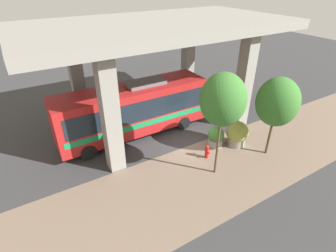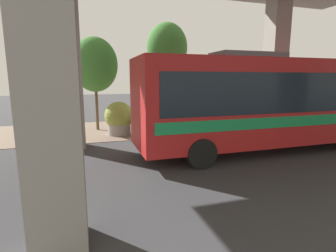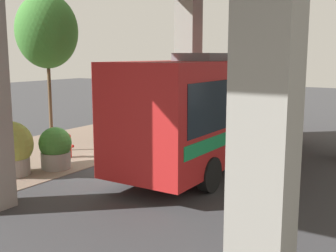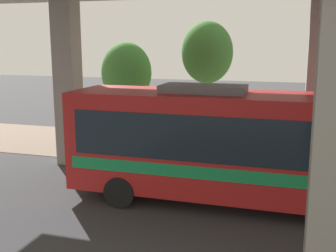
{
  "view_description": "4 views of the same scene",
  "coord_description": "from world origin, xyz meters",
  "px_view_note": "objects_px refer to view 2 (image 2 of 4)",
  "views": [
    {
      "loc": [
        -11.74,
        8.69,
        10.14
      ],
      "look_at": [
        1.24,
        0.89,
        1.22
      ],
      "focal_mm": 28.0,
      "sensor_mm": 36.0,
      "label": 1
    },
    {
      "loc": [
        12.01,
        -4.43,
        2.86
      ],
      "look_at": [
        1.25,
        -1.04,
        0.83
      ],
      "focal_mm": 28.0,
      "sensor_mm": 36.0,
      "label": 2
    },
    {
      "loc": [
        9.61,
        -11.08,
        3.77
      ],
      "look_at": [
        1.6,
        1.58,
        1.23
      ],
      "focal_mm": 45.0,
      "sensor_mm": 36.0,
      "label": 3
    },
    {
      "loc": [
        16.16,
        4.12,
        5.15
      ],
      "look_at": [
        2.02,
        -0.13,
        2.18
      ],
      "focal_mm": 45.0,
      "sensor_mm": 36.0,
      "label": 4
    }
  ],
  "objects_px": {
    "bus": "(268,99)",
    "planter_front": "(146,122)",
    "planter_middle": "(119,119)",
    "street_tree_near": "(95,65)",
    "street_tree_far": "(167,48)",
    "fire_hydrant": "(166,123)"
  },
  "relations": [
    {
      "from": "street_tree_far",
      "to": "planter_middle",
      "type": "bearing_deg",
      "value": -63.97
    },
    {
      "from": "planter_middle",
      "to": "street_tree_far",
      "type": "bearing_deg",
      "value": 116.03
    },
    {
      "from": "street_tree_far",
      "to": "street_tree_near",
      "type": "bearing_deg",
      "value": -93.22
    },
    {
      "from": "fire_hydrant",
      "to": "street_tree_near",
      "type": "relative_size",
      "value": 0.18
    },
    {
      "from": "fire_hydrant",
      "to": "planter_middle",
      "type": "xyz_separation_m",
      "value": [
        0.14,
        -2.61,
        0.39
      ]
    },
    {
      "from": "fire_hydrant",
      "to": "planter_front",
      "type": "distance_m",
      "value": 1.53
    },
    {
      "from": "street_tree_near",
      "to": "street_tree_far",
      "type": "height_order",
      "value": "street_tree_far"
    },
    {
      "from": "street_tree_near",
      "to": "planter_front",
      "type": "bearing_deg",
      "value": 44.44
    },
    {
      "from": "planter_middle",
      "to": "street_tree_near",
      "type": "xyz_separation_m",
      "value": [
        -1.73,
        -1.0,
        2.79
      ]
    },
    {
      "from": "planter_middle",
      "to": "street_tree_near",
      "type": "relative_size",
      "value": 0.34
    },
    {
      "from": "bus",
      "to": "fire_hydrant",
      "type": "bearing_deg",
      "value": -151.46
    },
    {
      "from": "bus",
      "to": "planter_front",
      "type": "distance_m",
      "value": 5.95
    },
    {
      "from": "bus",
      "to": "planter_middle",
      "type": "height_order",
      "value": "bus"
    },
    {
      "from": "bus",
      "to": "planter_middle",
      "type": "bearing_deg",
      "value": -132.2
    },
    {
      "from": "planter_front",
      "to": "street_tree_near",
      "type": "bearing_deg",
      "value": -135.56
    },
    {
      "from": "street_tree_near",
      "to": "bus",
      "type": "bearing_deg",
      "value": 43.97
    },
    {
      "from": "bus",
      "to": "planter_middle",
      "type": "xyz_separation_m",
      "value": [
        -4.8,
        -5.3,
        -1.22
      ]
    },
    {
      "from": "bus",
      "to": "planter_middle",
      "type": "distance_m",
      "value": 7.25
    },
    {
      "from": "bus",
      "to": "fire_hydrant",
      "type": "xyz_separation_m",
      "value": [
        -4.95,
        -2.69,
        -1.61
      ]
    },
    {
      "from": "planter_middle",
      "to": "street_tree_near",
      "type": "height_order",
      "value": "street_tree_near"
    },
    {
      "from": "street_tree_near",
      "to": "fire_hydrant",
      "type": "bearing_deg",
      "value": 66.28
    },
    {
      "from": "street_tree_near",
      "to": "street_tree_far",
      "type": "bearing_deg",
      "value": 86.78
    }
  ]
}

